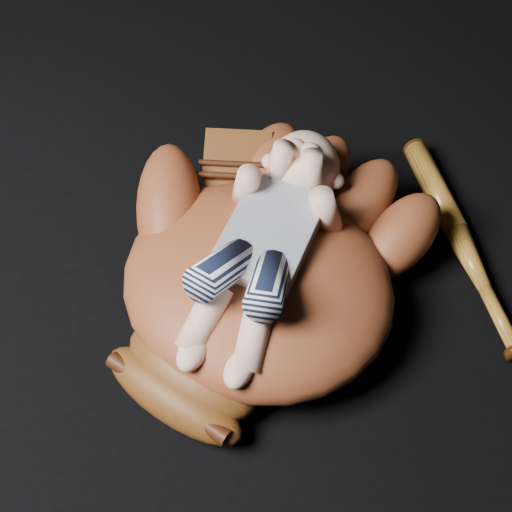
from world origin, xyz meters
The scene contains 3 objects.
baseball_glove centered at (-0.10, -0.07, 0.08)m, with size 0.47×0.54×0.17m, color maroon, non-canonical shape.
newborn_baby centered at (-0.09, -0.06, 0.14)m, with size 0.18×0.39×0.16m, color #E0AD90, non-canonical shape.
baseball_bat centered at (0.18, 0.10, 0.02)m, with size 0.04×0.40×0.04m, color #9A611D, non-canonical shape.
Camera 1 is at (0.02, -0.66, 0.95)m, focal length 55.00 mm.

